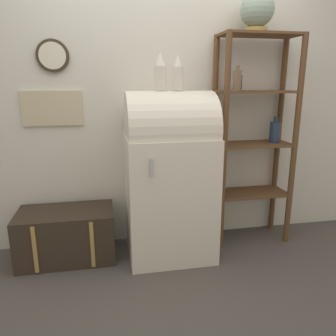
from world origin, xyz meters
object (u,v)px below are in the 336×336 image
Objects in this scene: suitcase_trunk at (67,235)px; vase_left at (160,73)px; globe at (257,11)px; vase_center at (178,73)px; refrigerator at (169,173)px.

suitcase_trunk is 2.73× the size of vase_left.
vase_left reaches higher than suitcase_trunk.
suitcase_trunk is at bearing -177.78° from globe.
vase_left is at bearing -3.11° from suitcase_trunk.
vase_left is 0.14m from vase_center.
globe is 0.96m from vase_left.
refrigerator is 1.50m from globe.
vase_left is (0.79, -0.04, 1.31)m from suitcase_trunk.
suitcase_trunk is at bearing 176.89° from vase_left.
vase_center reaches higher than suitcase_trunk.
vase_left is (-0.07, 0.01, 0.80)m from refrigerator.
suitcase_trunk is 2.80× the size of vase_center.
suitcase_trunk is 1.53m from vase_left.
vase_center is (0.07, -0.00, 0.80)m from refrigerator.
refrigerator reaches higher than suitcase_trunk.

